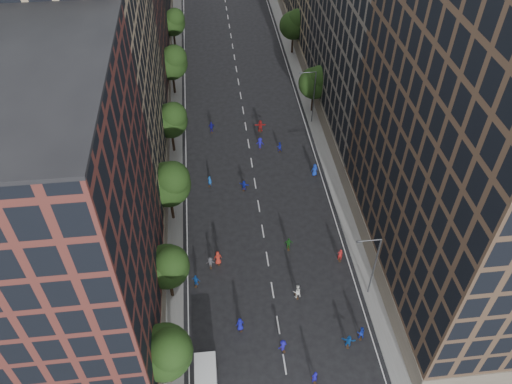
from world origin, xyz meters
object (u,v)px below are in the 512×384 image
skater_1 (315,377)px  skater_2 (361,333)px  cargo_van (206,380)px  skater_0 (240,324)px  streetlamp_near (373,264)px  streetlamp_far (313,94)px

skater_1 → skater_2: size_ratio=1.03×
cargo_van → skater_2: 16.42m
skater_0 → skater_1: skater_0 is taller
cargo_van → skater_0: 6.96m
skater_0 → skater_1: 9.30m
skater_1 → streetlamp_near: bearing=-143.9°
streetlamp_far → skater_1: size_ratio=5.20×
cargo_van → skater_1: size_ratio=2.69×
streetlamp_far → cargo_van: bearing=-113.4°
cargo_van → streetlamp_far: bearing=67.0°
cargo_van → skater_0: bearing=57.9°
cargo_van → skater_0: size_ratio=2.66×
streetlamp_far → skater_2: streetlamp_far is taller
skater_1 → streetlamp_far: bearing=-115.1°
cargo_van → skater_2: size_ratio=2.77×
streetlamp_far → skater_2: bearing=-93.2°
streetlamp_near → skater_1: bearing=-129.2°
streetlamp_far → skater_1: bearing=-100.4°
skater_2 → cargo_van: bearing=16.8°
streetlamp_far → skater_2: (-2.13, -38.37, -4.32)m
streetlamp_far → skater_0: 39.06m
streetlamp_near → skater_0: (-14.43, -3.04, -4.29)m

